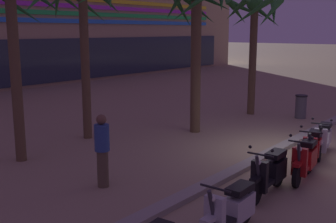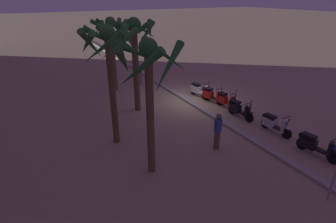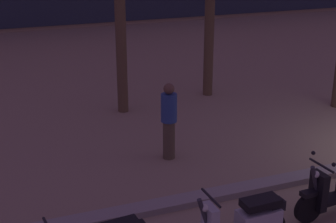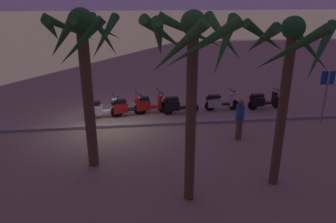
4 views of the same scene
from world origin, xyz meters
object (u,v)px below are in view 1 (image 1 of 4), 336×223
scooter_red_tail_end (313,148)px  palm_tree_far_corner (84,11)px  palm_tree_by_mall_entrance (13,17)px  palm_tree_near_sign (254,22)px  litter_bin (301,106)px  scooter_red_far_back (305,159)px  palm_tree_mid_walkway (197,18)px  scooter_black_second_in_line (270,172)px  pedestrian_window_shopping (102,149)px  scooter_silver_mid_rear (232,210)px  scooter_white_gap_after_mid (323,139)px

scooter_red_tail_end → palm_tree_far_corner: palm_tree_far_corner is taller
palm_tree_by_mall_entrance → palm_tree_near_sign: 9.93m
palm_tree_far_corner → litter_bin: palm_tree_far_corner is taller
scooter_red_far_back → litter_bin: (6.76, 2.78, 0.02)m
palm_tree_near_sign → palm_tree_mid_walkway: bearing=-179.5°
scooter_black_second_in_line → pedestrian_window_shopping: bearing=123.1°
palm_tree_by_mall_entrance → scooter_silver_mid_rear: bearing=-90.8°
pedestrian_window_shopping → scooter_white_gap_after_mid: bearing=-27.9°
palm_tree_by_mall_entrance → palm_tree_near_sign: size_ratio=1.02×
scooter_white_gap_after_mid → scooter_red_tail_end: bearing=-173.9°
scooter_black_second_in_line → litter_bin: size_ratio=1.89×
scooter_silver_mid_rear → scooter_white_gap_after_mid: bearing=4.1°
palm_tree_by_mall_entrance → palm_tree_mid_walkway: palm_tree_mid_walkway is taller
palm_tree_far_corner → pedestrian_window_shopping: size_ratio=3.11×
scooter_red_far_back → palm_tree_mid_walkway: size_ratio=0.33×
scooter_red_tail_end → palm_tree_near_sign: bearing=41.4°
scooter_black_second_in_line → palm_tree_mid_walkway: (3.59, 4.52, 3.47)m
scooter_silver_mid_rear → litter_bin: bearing=15.4°
scooter_red_tail_end → palm_tree_near_sign: size_ratio=0.35×
scooter_red_far_back → palm_tree_near_sign: bearing=37.3°
scooter_white_gap_after_mid → palm_tree_mid_walkway: palm_tree_mid_walkway is taller
palm_tree_near_sign → scooter_red_tail_end: bearing=-138.6°
scooter_silver_mid_rear → scooter_black_second_in_line: 2.19m
scooter_silver_mid_rear → pedestrian_window_shopping: 3.46m
palm_tree_mid_walkway → palm_tree_near_sign: size_ratio=1.05×
scooter_white_gap_after_mid → palm_tree_by_mall_entrance: (-5.74, 6.24, 3.39)m
palm_tree_far_corner → pedestrian_window_shopping: bearing=-126.3°
scooter_red_tail_end → palm_tree_far_corner: size_ratio=0.34×
scooter_white_gap_after_mid → palm_tree_mid_walkway: bearing=91.0°
scooter_red_far_back → scooter_white_gap_after_mid: bearing=8.6°
palm_tree_near_sign → litter_bin: (0.49, -2.00, -3.35)m
pedestrian_window_shopping → litter_bin: bearing=-3.2°
palm_tree_far_corner → palm_tree_near_sign: (7.03, -2.26, -0.27)m
scooter_red_far_back → palm_tree_by_mall_entrance: (-3.49, 6.58, 3.38)m
scooter_black_second_in_line → scooter_red_tail_end: same height
scooter_white_gap_after_mid → litter_bin: scooter_white_gap_after_mid is taller
pedestrian_window_shopping → scooter_red_tail_end: bearing=-34.6°
palm_tree_near_sign → scooter_black_second_in_line: bearing=-149.4°
scooter_red_far_back → palm_tree_near_sign: size_ratio=0.35×
scooter_silver_mid_rear → palm_tree_far_corner: 8.50m
scooter_black_second_in_line → scooter_red_far_back: (1.42, -0.23, -0.00)m
scooter_red_far_back → palm_tree_near_sign: (6.28, 4.79, 3.37)m
scooter_red_tail_end → scooter_white_gap_after_mid: size_ratio=0.97×
scooter_red_far_back → scooter_white_gap_after_mid: (2.25, 0.34, -0.01)m
scooter_silver_mid_rear → palm_tree_far_corner: size_ratio=0.34×
palm_tree_near_sign → scooter_red_far_back: bearing=-142.7°
palm_tree_mid_walkway → pedestrian_window_shopping: palm_tree_mid_walkway is taller
scooter_red_tail_end → pedestrian_window_shopping: 5.55m
scooter_silver_mid_rear → palm_tree_near_sign: (9.87, 4.86, 3.39)m
scooter_black_second_in_line → scooter_white_gap_after_mid: same height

